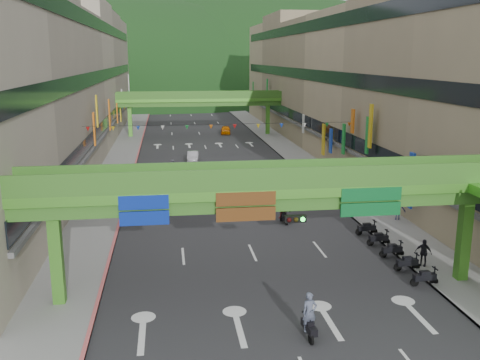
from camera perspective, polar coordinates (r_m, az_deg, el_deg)
The scene contains 23 objects.
ground at distance 24.47m, azimuth 6.03°, elevation -17.69°, with size 320.00×320.00×0.00m, color black.
road_slab at distance 71.67m, azimuth -3.49°, elevation 3.00°, with size 18.00×140.00×0.02m, color #28282B.
sidewalk_left at distance 71.70m, azimuth -12.30°, elevation 2.78°, with size 4.00×140.00×0.15m, color gray.
sidewalk_right at distance 73.30m, azimuth 5.13°, elevation 3.25°, with size 4.00×140.00×0.15m, color gray.
curb_left at distance 71.57m, azimuth -10.78°, elevation 2.85°, with size 0.20×140.00×0.18m, color #CC5959.
curb_right at distance 72.89m, azimuth 3.67°, elevation 3.24°, with size 0.20×140.00×0.18m, color gray.
building_row_left at distance 71.76m, azimuth -19.08°, elevation 9.93°, with size 12.80×95.00×19.00m.
building_row_right at distance 74.49m, azimuth 11.34°, elevation 10.48°, with size 12.80×95.00×19.00m.
overpass_near at distance 27.48m, azimuth 5.52°, elevation -2.36°, with size 28.00×12.27×7.10m.
overpass_far at distance 85.84m, azimuth -4.32°, elevation 8.28°, with size 28.00×2.20×7.10m.
hill_left at distance 181.08m, azimuth -11.01°, elevation 8.86°, with size 168.00×140.00×112.00m, color #1C4419.
hill_right at distance 203.04m, azimuth 0.78°, elevation 9.52°, with size 208.00×176.00×128.00m, color #1C4419.
bunting_string at distance 51.07m, azimuth -1.84°, elevation 5.71°, with size 26.00×0.36×0.47m.
scooter_rider_near at distance 25.00m, azimuth 7.42°, elevation -14.28°, with size 0.72×1.60×2.20m.
scooter_rider_mid at distance 40.92m, azimuth 4.75°, elevation -3.06°, with size 1.05×1.58×2.22m.
scooter_rider_left at distance 44.59m, azimuth -8.01°, elevation -1.90°, with size 1.06×1.60×2.13m.
scooter_rider_far at distance 55.80m, azimuth -7.21°, elevation 1.14°, with size 0.93×1.60×2.10m.
parked_scooter_row at distance 35.49m, azimuth 15.91°, elevation -7.16°, with size 1.60×9.35×1.08m.
car_silver at distance 65.12m, azimuth -5.04°, elevation 2.51°, with size 1.32×3.78×1.25m, color #AEADB4.
car_yellow at distance 88.42m, azimuth -1.54°, elevation 5.36°, with size 1.56×3.89×1.32m, color #D76E03.
pedestrian_red at distance 51.06m, azimuth 10.97°, elevation -0.43°, with size 0.77×0.60×1.58m, color #B21213.
pedestrian_dark at distance 34.30m, azimuth 18.97°, elevation -7.55°, with size 0.97×0.40×1.66m, color black.
pedestrian_blue at distance 43.04m, azimuth 16.48°, elevation -3.10°, with size 0.85×0.55×1.82m, color navy.
Camera 1 is at (-5.27, -20.38, 12.48)m, focal length 40.00 mm.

